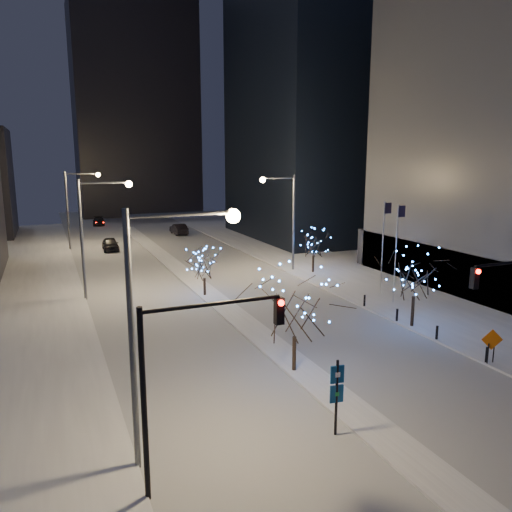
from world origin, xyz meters
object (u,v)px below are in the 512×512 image
street_lamp_w_far (76,199)px  car_near (110,244)px  traffic_signal_west (188,364)px  holiday_tree_median_near (295,303)px  holiday_tree_median_far (204,264)px  street_lamp_w_near (159,302)px  car_far (99,221)px  wayfinding_sign (337,390)px  car_mid (179,229)px  holiday_tree_plaza_near (415,274)px  holiday_tree_plaza_far (314,242)px  construction_sign (492,343)px  street_lamp_w_mid (94,222)px  street_lamp_east (286,210)px

street_lamp_w_far → car_near: size_ratio=2.12×
traffic_signal_west → holiday_tree_median_near: bearing=42.9°
holiday_tree_median_near → holiday_tree_median_far: holiday_tree_median_near is taller
street_lamp_w_near → car_far: street_lamp_w_near is taller
wayfinding_sign → street_lamp_w_far: bearing=104.7°
holiday_tree_median_near → car_mid: bearing=82.6°
traffic_signal_west → wayfinding_sign: 7.25m
car_near → holiday_tree_plaza_near: holiday_tree_plaza_near is taller
street_lamp_w_near → car_near: street_lamp_w_near is taller
holiday_tree_median_far → holiday_tree_plaza_far: (12.86, 4.03, 0.38)m
holiday_tree_median_near → holiday_tree_median_far: (0.00, 16.73, -1.12)m
construction_sign → car_far: bearing=124.4°
street_lamp_w_mid → street_lamp_east: 19.26m
car_far → construction_sign: bearing=-73.2°
holiday_tree_median_near → street_lamp_w_near: bearing=-147.5°
street_lamp_east → car_mid: 30.27m
street_lamp_w_near → street_lamp_east: (19.02, 28.00, -0.05)m
street_lamp_w_near → holiday_tree_median_near: size_ratio=1.63×
car_mid → construction_sign: construction_sign is taller
car_mid → holiday_tree_median_far: bearing=78.0°
street_lamp_w_mid → traffic_signal_west: 27.06m
street_lamp_w_far → traffic_signal_west: 52.04m
holiday_tree_median_far → holiday_tree_plaza_near: holiday_tree_plaza_near is taller
street_lamp_w_mid → holiday_tree_plaza_far: (21.30, 1.13, -3.27)m
car_mid → holiday_tree_plaza_near: 49.03m
street_lamp_east → traffic_signal_west: 35.30m
holiday_tree_median_far → street_lamp_w_near: bearing=-110.9°
wayfinding_sign → car_near: bearing=100.7°
holiday_tree_median_near → holiday_tree_plaza_far: bearing=58.2°
street_lamp_east → construction_sign: 26.66m
car_far → construction_sign: size_ratio=2.38×
car_mid → holiday_tree_median_near: 52.65m
street_lamp_w_mid → car_far: bearing=84.3°
holiday_tree_median_near → construction_sign: holiday_tree_median_near is taller
street_lamp_w_near → holiday_tree_median_far: size_ratio=2.38×
holiday_tree_plaza_far → holiday_tree_median_far: bearing=-162.6°
car_mid → holiday_tree_median_near: bearing=81.4°
street_lamp_w_far → street_lamp_east: 29.08m
street_lamp_w_far → construction_sign: (19.24, -48.17, -5.13)m
car_far → car_near: bearing=-87.1°
street_lamp_w_far → car_mid: bearing=26.3°
street_lamp_w_mid → holiday_tree_median_far: bearing=-19.0°
street_lamp_w_far → street_lamp_east: size_ratio=1.00×
holiday_tree_median_far → street_lamp_east: bearing=29.2°
holiday_tree_median_near → street_lamp_w_far: bearing=100.7°
street_lamp_w_near → car_near: 48.11m
traffic_signal_west → car_mid: size_ratio=1.40×
car_mid → holiday_tree_plaza_near: (4.26, -48.75, 3.02)m
street_lamp_east → car_near: street_lamp_east is taller
holiday_tree_plaza_near → street_lamp_east: bearing=91.2°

